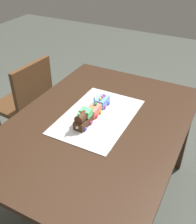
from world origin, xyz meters
TOP-DOWN VIEW (x-y plane):
  - ground_plane at (0.00, 0.00)m, footprint 8.00×8.00m
  - dining_table at (0.00, 0.00)m, footprint 1.40×1.00m
  - chair at (0.28, 0.83)m, footprint 0.43×0.43m
  - cake_board at (0.05, 0.03)m, footprint 0.60×0.40m
  - cake_locomotive at (-0.07, 0.06)m, footprint 0.14×0.08m
  - cake_car_gondola_coral at (0.06, 0.06)m, footprint 0.10×0.08m
  - cake_car_hopper_sky_blue at (0.17, 0.06)m, footprint 0.10×0.08m
  - birthday_candle at (0.07, 0.06)m, footprint 0.01×0.01m

SIDE VIEW (x-z plane):
  - ground_plane at x=0.00m, z-range 0.00..0.00m
  - chair at x=0.28m, z-range 0.04..0.90m
  - dining_table at x=0.00m, z-range 0.26..1.00m
  - cake_board at x=0.05m, z-range 0.74..0.74m
  - cake_car_gondola_coral at x=0.06m, z-range 0.74..0.81m
  - cake_car_hopper_sky_blue at x=0.17m, z-range 0.74..0.81m
  - cake_locomotive at x=-0.07m, z-range 0.73..0.85m
  - birthday_candle at x=0.07m, z-range 0.81..0.87m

